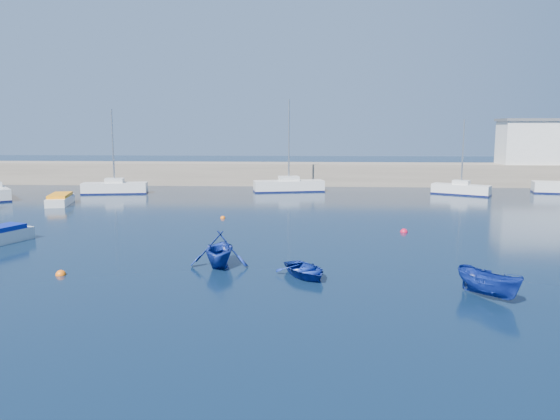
# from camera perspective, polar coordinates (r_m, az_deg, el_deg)

# --- Properties ---
(ground) EXTENTS (220.00, 220.00, 0.00)m
(ground) POSITION_cam_1_polar(r_m,az_deg,el_deg) (21.24, -4.20, -10.60)
(ground) COLOR black
(ground) RESTS_ON ground
(back_wall) EXTENTS (96.00, 4.50, 2.60)m
(back_wall) POSITION_cam_1_polar(r_m,az_deg,el_deg) (66.17, 0.88, 3.80)
(back_wall) COLOR gray
(back_wall) RESTS_ON ground
(harbor_office) EXTENTS (10.00, 4.00, 5.00)m
(harbor_office) POSITION_cam_1_polar(r_m,az_deg,el_deg) (71.36, 25.89, 6.35)
(harbor_office) COLOR silver
(harbor_office) RESTS_ON back_wall
(sailboat_5) EXTENTS (6.81, 2.93, 8.74)m
(sailboat_5) POSITION_cam_1_polar(r_m,az_deg,el_deg) (59.89, -16.88, 2.27)
(sailboat_5) COLOR silver
(sailboat_5) RESTS_ON ground
(sailboat_6) EXTENTS (7.80, 3.69, 9.84)m
(sailboat_6) POSITION_cam_1_polar(r_m,az_deg,el_deg) (59.20, 0.92, 2.59)
(sailboat_6) COLOR silver
(sailboat_6) RESTS_ON ground
(sailboat_7) EXTENTS (5.82, 4.30, 7.72)m
(sailboat_7) POSITION_cam_1_polar(r_m,az_deg,el_deg) (59.40, 18.38, 2.10)
(sailboat_7) COLOR silver
(sailboat_7) RESTS_ON ground
(motorboat_2) EXTENTS (2.71, 5.00, 0.98)m
(motorboat_2) POSITION_cam_1_polar(r_m,az_deg,el_deg) (53.23, -21.99, 1.03)
(motorboat_2) COLOR silver
(motorboat_2) RESTS_ON ground
(dinghy_center) EXTENTS (3.36, 3.71, 0.63)m
(dinghy_center) POSITION_cam_1_polar(r_m,az_deg,el_deg) (25.88, 2.66, -6.30)
(dinghy_center) COLOR navy
(dinghy_center) RESTS_ON ground
(dinghy_left) EXTENTS (3.04, 3.48, 1.77)m
(dinghy_left) POSITION_cam_1_polar(r_m,az_deg,el_deg) (27.82, -6.34, -4.06)
(dinghy_left) COLOR navy
(dinghy_left) RESTS_ON ground
(dinghy_right) EXTENTS (2.71, 3.22, 1.20)m
(dinghy_right) POSITION_cam_1_polar(r_m,az_deg,el_deg) (24.28, 21.03, -7.21)
(dinghy_right) COLOR navy
(dinghy_right) RESTS_ON ground
(buoy_0) EXTENTS (0.49, 0.49, 0.49)m
(buoy_0) POSITION_cam_1_polar(r_m,az_deg,el_deg) (28.22, -21.92, -6.32)
(buoy_0) COLOR #FD650D
(buoy_0) RESTS_ON ground
(buoy_1) EXTENTS (0.50, 0.50, 0.50)m
(buoy_1) POSITION_cam_1_polar(r_m,az_deg,el_deg) (37.45, 12.82, -2.28)
(buoy_1) COLOR red
(buoy_1) RESTS_ON ground
(buoy_3) EXTENTS (0.39, 0.39, 0.39)m
(buoy_3) POSITION_cam_1_polar(r_m,az_deg,el_deg) (42.23, -5.99, -0.87)
(buoy_3) COLOR #FD650D
(buoy_3) RESTS_ON ground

